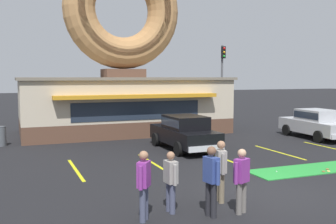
# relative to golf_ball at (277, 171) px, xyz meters

# --- Properties ---
(ground_plane) EXTENTS (160.00, 160.00, 0.00)m
(ground_plane) POSITION_rel_golf_ball_xyz_m (-1.55, -1.88, -0.05)
(ground_plane) COLOR black
(donut_shop_building) EXTENTS (12.30, 6.75, 10.96)m
(donut_shop_building) POSITION_rel_golf_ball_xyz_m (-2.25, 12.06, 3.69)
(donut_shop_building) COLOR brown
(donut_shop_building) RESTS_ON ground
(putting_mat) EXTENTS (4.36, 1.47, 0.03)m
(putting_mat) POSITION_rel_golf_ball_xyz_m (1.24, -0.07, -0.04)
(putting_mat) COLOR green
(putting_mat) RESTS_ON ground
(mini_donut_near_left) EXTENTS (0.13, 0.13, 0.04)m
(mini_donut_near_left) POSITION_rel_golf_ball_xyz_m (1.94, -0.39, -0.00)
(mini_donut_near_left) COLOR brown
(mini_donut_near_left) RESTS_ON putting_mat
(mini_donut_mid_left) EXTENTS (0.13, 0.13, 0.04)m
(mini_donut_mid_left) POSITION_rel_golf_ball_xyz_m (1.75, -0.64, -0.00)
(mini_donut_mid_left) COLOR #E5C666
(mini_donut_mid_left) RESTS_ON putting_mat
(mini_donut_mid_centre) EXTENTS (0.13, 0.13, 0.04)m
(mini_donut_mid_centre) POSITION_rel_golf_ball_xyz_m (1.56, -0.60, -0.00)
(mini_donut_mid_centre) COLOR brown
(mini_donut_mid_centre) RESTS_ON putting_mat
(golf_ball) EXTENTS (0.04, 0.04, 0.04)m
(golf_ball) POSITION_rel_golf_ball_xyz_m (0.00, 0.00, 0.00)
(golf_ball) COLOR white
(golf_ball) RESTS_ON putting_mat
(car_silver) EXTENTS (2.17, 4.65, 1.60)m
(car_silver) POSITION_rel_golf_ball_xyz_m (6.93, 5.69, 0.82)
(car_silver) COLOR #B2B5BA
(car_silver) RESTS_ON ground
(car_black) EXTENTS (2.04, 4.59, 1.60)m
(car_black) POSITION_rel_golf_ball_xyz_m (-1.20, 5.29, 0.82)
(car_black) COLOR black
(car_black) RESTS_ON ground
(pedestrian_blue_sweater_man) EXTENTS (0.33, 0.58, 1.68)m
(pedestrian_blue_sweater_man) POSITION_rel_golf_ball_xyz_m (-3.44, -2.11, 0.88)
(pedestrian_blue_sweater_man) COLOR #7F7056
(pedestrian_blue_sweater_man) RESTS_ON ground
(pedestrian_hooded_kid) EXTENTS (0.26, 0.60, 1.55)m
(pedestrian_hooded_kid) POSITION_rel_golf_ball_xyz_m (-5.01, -2.37, 0.80)
(pedestrian_hooded_kid) COLOR #474C66
(pedestrian_hooded_kid) RESTS_ON ground
(pedestrian_leather_jacket_man) EXTENTS (0.42, 0.50, 1.67)m
(pedestrian_leather_jacket_man) POSITION_rel_golf_ball_xyz_m (-5.81, -2.67, 0.88)
(pedestrian_leather_jacket_man) COLOR #474C66
(pedestrian_leather_jacket_man) RESTS_ON ground
(pedestrian_clipboard_woman) EXTENTS (0.55, 0.38, 1.62)m
(pedestrian_clipboard_woman) POSITION_rel_golf_ball_xyz_m (-3.41, -3.08, 0.85)
(pedestrian_clipboard_woman) COLOR slate
(pedestrian_clipboard_woman) RESTS_ON ground
(pedestrian_beanie_man) EXTENTS (0.30, 0.59, 1.73)m
(pedestrian_beanie_man) POSITION_rel_golf_ball_xyz_m (-4.21, -3.01, 0.91)
(pedestrian_beanie_man) COLOR #232328
(pedestrian_beanie_man) RESTS_ON ground
(trash_bin) EXTENTS (0.57, 0.57, 0.97)m
(trash_bin) POSITION_rel_golf_ball_xyz_m (-9.21, 9.51, 0.45)
(trash_bin) COLOR #51565B
(trash_bin) RESTS_ON ground
(traffic_light_pole) EXTENTS (0.28, 0.47, 5.80)m
(traffic_light_pole) POSITION_rel_golf_ball_xyz_m (6.49, 15.35, 3.66)
(traffic_light_pole) COLOR #595B60
(traffic_light_pole) RESTS_ON ground
(parking_stripe_left) EXTENTS (0.12, 3.60, 0.01)m
(parking_stripe_left) POSITION_rel_golf_ball_xyz_m (-6.53, 3.12, -0.05)
(parking_stripe_left) COLOR yellow
(parking_stripe_left) RESTS_ON ground
(parking_stripe_mid_left) EXTENTS (0.12, 3.60, 0.01)m
(parking_stripe_mid_left) POSITION_rel_golf_ball_xyz_m (-3.53, 3.12, -0.05)
(parking_stripe_mid_left) COLOR yellow
(parking_stripe_mid_left) RESTS_ON ground
(parking_stripe_centre) EXTENTS (0.12, 3.60, 0.01)m
(parking_stripe_centre) POSITION_rel_golf_ball_xyz_m (-0.53, 3.12, -0.05)
(parking_stripe_centre) COLOR yellow
(parking_stripe_centre) RESTS_ON ground
(parking_stripe_mid_right) EXTENTS (0.12, 3.60, 0.01)m
(parking_stripe_mid_right) POSITION_rel_golf_ball_xyz_m (2.47, 3.12, -0.05)
(parking_stripe_mid_right) COLOR yellow
(parking_stripe_mid_right) RESTS_ON ground
(parking_stripe_right) EXTENTS (0.12, 3.60, 0.01)m
(parking_stripe_right) POSITION_rel_golf_ball_xyz_m (5.47, 3.12, -0.05)
(parking_stripe_right) COLOR yellow
(parking_stripe_right) RESTS_ON ground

